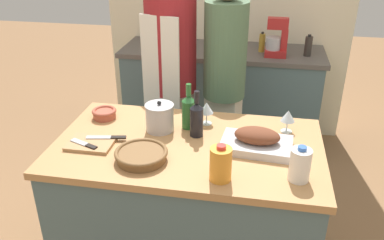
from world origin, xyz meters
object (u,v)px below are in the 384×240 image
(wicker_basket, at_px, (141,155))
(cutting_board, at_px, (91,144))
(wine_glass_right, at_px, (207,108))
(condiment_bottle_short, at_px, (262,43))
(stand_mixer, at_px, (277,41))
(person_cook_aproned, at_px, (171,74))
(mixing_bowl, at_px, (104,113))
(knife_paring, at_px, (85,144))
(condiment_bottle_extra, at_px, (308,46))
(wine_bottle_dark, at_px, (197,118))
(milk_jug, at_px, (300,165))
(stock_pot, at_px, (160,117))
(condiment_bottle_tall, at_px, (232,40))
(roasting_pan, at_px, (257,141))
(wine_glass_left, at_px, (288,116))
(knife_chef, at_px, (108,137))
(person_cook_guest, at_px, (224,78))
(wine_bottle_green, at_px, (189,111))
(juice_jug, at_px, (221,164))

(wicker_basket, height_order, cutting_board, wicker_basket)
(wicker_basket, height_order, wine_glass_right, wine_glass_right)
(condiment_bottle_short, bearing_deg, stand_mixer, -41.79)
(person_cook_aproned, bearing_deg, wicker_basket, -72.48)
(mixing_bowl, height_order, condiment_bottle_short, condiment_bottle_short)
(knife_paring, relative_size, condiment_bottle_extra, 0.94)
(knife_paring, bearing_deg, mixing_bowl, 94.62)
(wine_bottle_dark, bearing_deg, stand_mixer, 73.12)
(milk_jug, bearing_deg, stock_pot, 154.24)
(wine_bottle_dark, xyz_separation_m, condiment_bottle_tall, (0.05, 1.63, 0.00))
(roasting_pan, xyz_separation_m, knife_paring, (-0.90, -0.15, -0.03))
(condiment_bottle_extra, bearing_deg, mixing_bowl, -133.26)
(wine_glass_left, relative_size, condiment_bottle_short, 0.76)
(wine_bottle_dark, height_order, knife_chef, wine_bottle_dark)
(mixing_bowl, bearing_deg, person_cook_guest, 44.87)
(cutting_board, xyz_separation_m, milk_jug, (1.08, -0.13, 0.07))
(cutting_board, distance_m, wine_bottle_dark, 0.59)
(stock_pot, height_order, knife_paring, stock_pot)
(mixing_bowl, distance_m, person_cook_aproned, 0.72)
(condiment_bottle_short, bearing_deg, condiment_bottle_tall, 161.48)
(wicker_basket, xyz_separation_m, person_cook_guest, (0.30, 1.08, 0.03))
(wine_bottle_green, distance_m, stand_mixer, 1.44)
(wine_glass_left, bearing_deg, knife_paring, -160.46)
(cutting_board, distance_m, condiment_bottle_extra, 2.11)
(knife_paring, bearing_deg, wine_glass_right, 33.50)
(roasting_pan, bearing_deg, wine_bottle_green, 155.91)
(wine_bottle_dark, bearing_deg, roasting_pan, -14.97)
(mixing_bowl, bearing_deg, knife_chef, -65.47)
(wicker_basket, height_order, person_cook_guest, person_cook_guest)
(mixing_bowl, xyz_separation_m, person_cook_guest, (0.66, 0.66, 0.02))
(wine_glass_right, height_order, person_cook_guest, person_cook_guest)
(wine_glass_left, height_order, condiment_bottle_tall, condiment_bottle_tall)
(juice_jug, relative_size, wine_glass_left, 1.37)
(roasting_pan, distance_m, stand_mixer, 1.53)
(wine_glass_right, bearing_deg, knife_paring, -146.50)
(wicker_basket, distance_m, person_cook_guest, 1.12)
(condiment_bottle_short, distance_m, condiment_bottle_extra, 0.39)
(wine_bottle_green, bearing_deg, roasting_pan, -24.09)
(juice_jug, bearing_deg, knife_paring, 167.88)
(cutting_board, bearing_deg, juice_jug, -14.77)
(wine_glass_right, bearing_deg, stock_pot, -153.51)
(juice_jug, xyz_separation_m, milk_jug, (0.36, 0.06, -0.00))
(condiment_bottle_extra, height_order, person_cook_guest, person_cook_guest)
(knife_paring, distance_m, person_cook_guest, 1.20)
(knife_paring, bearing_deg, juice_jug, -12.12)
(roasting_pan, distance_m, juice_jug, 0.35)
(roasting_pan, bearing_deg, wine_bottle_dark, 165.03)
(wine_bottle_dark, bearing_deg, mixing_bowl, 168.73)
(stock_pot, distance_m, person_cook_guest, 0.80)
(wicker_basket, height_order, condiment_bottle_tall, condiment_bottle_tall)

